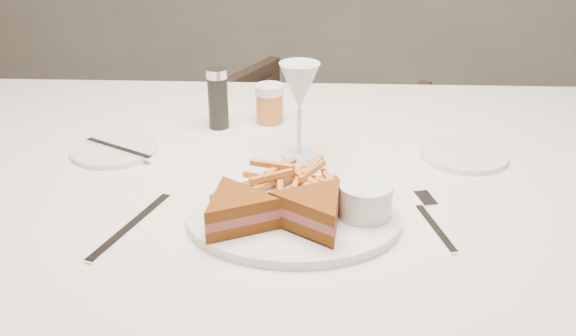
% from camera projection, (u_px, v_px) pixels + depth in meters
% --- Properties ---
extents(chair_far, '(0.81, 0.79, 0.65)m').
position_uv_depth(chair_far, '(305.00, 162.00, 2.15)').
color(chair_far, '#47372C').
rests_on(chair_far, ground).
extents(table_setting, '(0.80, 0.58, 0.18)m').
position_uv_depth(table_setting, '(290.00, 174.00, 1.03)').
color(table_setting, white).
rests_on(table_setting, table).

